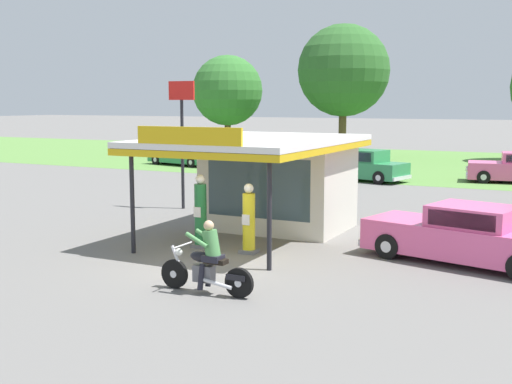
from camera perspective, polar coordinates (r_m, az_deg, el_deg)
ground_plane at (r=16.45m, az=-3.77°, el=-6.37°), size 300.00×300.00×0.00m
grass_verge_strip at (r=44.68m, az=16.05°, el=2.35°), size 120.00×24.00×0.01m
service_station_kiosk at (r=20.51m, az=1.50°, el=1.48°), size 4.96×7.23×3.44m
gas_pump_nearside at (r=18.23m, az=-4.87°, el=-1.95°), size 0.44×0.44×2.06m
gas_pump_offside at (r=17.52m, az=-0.63°, el=-2.60°), size 0.44×0.44×1.89m
motorcycle_with_rider at (r=13.94m, az=-4.27°, el=-6.22°), size 2.25×0.70×1.58m
featured_classic_sedan at (r=17.28m, az=17.89°, el=-3.73°), size 5.44×2.98×1.49m
parked_car_back_row_centre_left at (r=34.43m, az=9.22°, el=2.21°), size 5.21×2.99×1.61m
parked_car_back_row_centre at (r=40.18m, az=1.55°, el=3.08°), size 5.51×2.13×1.57m
parked_car_back_row_right at (r=42.65m, az=-6.49°, el=3.32°), size 5.18×2.76×1.53m
bystander_strolling_foreground at (r=32.98m, az=0.51°, el=2.18°), size 0.34×0.34×1.52m
tree_oak_right at (r=49.54m, az=7.71°, el=10.38°), size 6.83×6.83×9.81m
tree_oak_far_right at (r=52.25m, az=-2.51°, el=8.84°), size 5.55×5.55×7.76m
roadside_pole_sign at (r=24.86m, az=-6.49°, el=6.07°), size 1.10×0.12×4.83m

